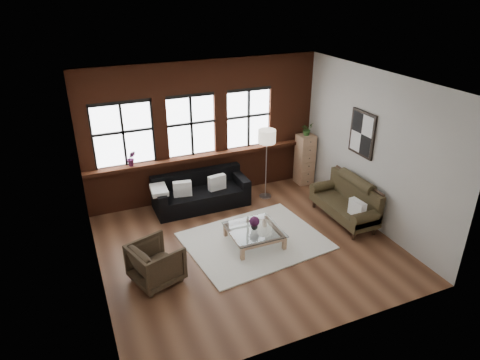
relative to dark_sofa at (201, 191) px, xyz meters
name	(u,v)px	position (x,y,z in m)	size (l,w,h in m)	color
floor	(247,246)	(0.31, -1.90, -0.38)	(5.50, 5.50, 0.00)	brown
ceiling	(249,83)	(0.31, -1.90, 2.82)	(5.50, 5.50, 0.00)	white
wall_back	(203,130)	(0.31, 0.60, 1.22)	(5.50, 5.50, 0.00)	#B8B6AC
wall_front	(326,243)	(0.31, -4.40, 1.22)	(5.50, 5.50, 0.00)	#B8B6AC
wall_left	(89,200)	(-2.44, -1.90, 1.22)	(5.00, 5.00, 0.00)	#B8B6AC
wall_right	(371,150)	(3.06, -1.90, 1.22)	(5.00, 5.00, 0.00)	#B8B6AC
brick_backwall	(204,131)	(0.31, 0.54, 1.22)	(5.50, 0.12, 3.20)	#572514
sill_ledge	(206,155)	(0.31, 0.45, 0.66)	(5.50, 0.30, 0.08)	#572514
window_left	(123,135)	(-1.49, 0.55, 1.37)	(1.38, 0.10, 1.50)	black
window_mid	(191,126)	(0.01, 0.55, 1.37)	(1.38, 0.10, 1.50)	black
window_right	(248,119)	(1.41, 0.55, 1.37)	(1.38, 0.10, 1.50)	black
wall_poster	(362,134)	(3.03, -1.60, 1.47)	(0.05, 0.74, 0.94)	black
shag_rug	(255,241)	(0.50, -1.81, -0.37)	(2.62, 2.05, 0.03)	white
dark_sofa	(201,191)	(0.00, 0.00, 0.00)	(2.13, 0.86, 0.77)	black
pillow_a	(182,189)	(-0.46, -0.10, 0.19)	(0.40, 0.14, 0.34)	white
pillow_b	(217,182)	(0.35, -0.10, 0.19)	(0.40, 0.14, 0.34)	white
vintage_settee	(344,201)	(2.61, -1.80, 0.07)	(0.76, 1.72, 0.92)	#352B18
pillow_settee	(357,208)	(2.53, -2.33, 0.19)	(0.14, 0.38, 0.34)	white
armchair	(156,263)	(-1.56, -2.24, -0.02)	(0.77, 0.79, 0.72)	#322619
coffee_table	(254,236)	(0.46, -1.87, -0.23)	(1.00, 1.00, 0.34)	tan
vase	(254,226)	(0.46, -1.87, 0.01)	(0.13, 0.13, 0.14)	#B2B2B2
flowers	(254,221)	(0.46, -1.87, 0.12)	(0.20, 0.20, 0.20)	#4E1A40
drawer_chest	(305,159)	(2.80, 0.17, 0.25)	(0.39, 0.39, 1.28)	tan
potted_plant_top	(307,129)	(2.80, 0.17, 1.05)	(0.28, 0.24, 0.31)	#2D5923
floor_lamp	(266,162)	(1.55, -0.17, 0.53)	(0.40, 0.40, 1.83)	#A5A5A8
sill_plant	(131,158)	(-1.40, 0.42, 0.87)	(0.19, 0.15, 0.34)	#4E1A40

